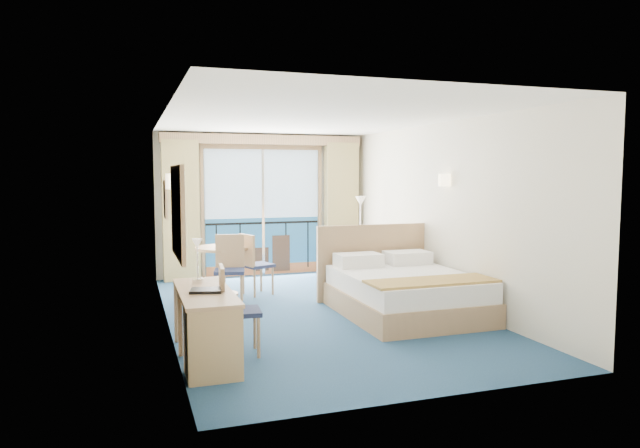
{
  "coord_description": "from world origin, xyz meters",
  "views": [
    {
      "loc": [
        -2.45,
        -7.47,
        1.93
      ],
      "look_at": [
        0.14,
        0.2,
        1.23
      ],
      "focal_mm": 32.0,
      "sensor_mm": 36.0,
      "label": 1
    }
  ],
  "objects": [
    {
      "name": "mirror",
      "position": [
        -1.97,
        -1.5,
        1.55
      ],
      "size": [
        0.05,
        1.25,
        0.95
      ],
      "color": "tan",
      "rests_on": "room_walls"
    },
    {
      "name": "wall_print",
      "position": [
        -1.97,
        0.45,
        1.6
      ],
      "size": [
        0.04,
        0.42,
        0.52
      ],
      "color": "tan",
      "rests_on": "room_walls"
    },
    {
      "name": "balcony_door",
      "position": [
        -0.01,
        3.22,
        1.14
      ],
      "size": [
        2.36,
        0.03,
        2.52
      ],
      "color": "navy",
      "rests_on": "room_walls"
    },
    {
      "name": "floor_lamp",
      "position": [
        1.6,
        2.2,
        1.16
      ],
      "size": [
        0.21,
        0.21,
        1.53
      ],
      "color": "silver",
      "rests_on": "ground"
    },
    {
      "name": "armchair",
      "position": [
        1.57,
        2.16,
        0.37
      ],
      "size": [
        0.88,
        0.9,
        0.73
      ],
      "primitive_type": "imported",
      "rotation": [
        0.0,
        0.0,
        3.27
      ],
      "color": "#41464F",
      "rests_on": "ground"
    },
    {
      "name": "curtain_right",
      "position": [
        1.55,
        3.07,
        1.28
      ],
      "size": [
        0.65,
        0.22,
        2.55
      ],
      "primitive_type": "cube",
      "color": "tan",
      "rests_on": "room_walls"
    },
    {
      "name": "desk_lamp",
      "position": [
        -1.74,
        -1.1,
        1.08
      ],
      "size": [
        0.12,
        0.12,
        0.47
      ],
      "color": "silver",
      "rests_on": "desk"
    },
    {
      "name": "sconce_left",
      "position": [
        -1.94,
        -0.6,
        1.85
      ],
      "size": [
        0.18,
        0.18,
        0.18
      ],
      "primitive_type": "cylinder",
      "color": "beige",
      "rests_on": "room_walls"
    },
    {
      "name": "desk",
      "position": [
        -1.72,
        -1.98,
        0.41
      ],
      "size": [
        0.54,
        1.56,
        0.73
      ],
      "color": "tan",
      "rests_on": "ground"
    },
    {
      "name": "room_walls",
      "position": [
        0.0,
        0.0,
        1.78
      ],
      "size": [
        4.04,
        6.54,
        2.72
      ],
      "color": "white",
      "rests_on": "ground"
    },
    {
      "name": "folder",
      "position": [
        -1.72,
        -1.65,
        0.75
      ],
      "size": [
        0.37,
        0.31,
        0.03
      ],
      "primitive_type": "cube",
      "rotation": [
        0.0,
        0.0,
        -0.23
      ],
      "color": "black",
      "rests_on": "desk"
    },
    {
      "name": "phone",
      "position": [
        1.78,
        1.08,
        0.64
      ],
      "size": [
        0.19,
        0.16,
        0.08
      ],
      "primitive_type": "cube",
      "rotation": [
        0.0,
        0.0,
        0.16
      ],
      "color": "silver",
      "rests_on": "nightstand"
    },
    {
      "name": "sconce_right",
      "position": [
        1.94,
        -0.15,
        1.85
      ],
      "size": [
        0.18,
        0.18,
        0.18
      ],
      "primitive_type": "cylinder",
      "color": "beige",
      "rests_on": "room_walls"
    },
    {
      "name": "table_chair_a",
      "position": [
        -0.58,
        1.42,
        0.56
      ],
      "size": [
        0.55,
        0.55,
        0.99
      ],
      "rotation": [
        0.0,
        0.0,
        1.92
      ],
      "color": "#1E2647",
      "rests_on": "ground"
    },
    {
      "name": "round_table",
      "position": [
        -1.04,
        1.57,
        0.59
      ],
      "size": [
        0.87,
        0.87,
        0.78
      ],
      "color": "tan",
      "rests_on": "ground"
    },
    {
      "name": "pelmet",
      "position": [
        0.0,
        3.1,
        2.58
      ],
      "size": [
        3.8,
        0.25,
        0.18
      ],
      "primitive_type": "cube",
      "color": "tan",
      "rests_on": "room_walls"
    },
    {
      "name": "floor",
      "position": [
        0.0,
        0.0,
        0.0
      ],
      "size": [
        6.5,
        6.5,
        0.0
      ],
      "primitive_type": "plane",
      "color": "navy",
      "rests_on": "ground"
    },
    {
      "name": "nightstand",
      "position": [
        1.75,
        1.08,
        0.3
      ],
      "size": [
        0.46,
        0.44,
        0.6
      ],
      "primitive_type": "cube",
      "color": "tan",
      "rests_on": "ground"
    },
    {
      "name": "table_chair_b",
      "position": [
        -1.02,
        1.02,
        0.58
      ],
      "size": [
        0.52,
        0.53,
        1.02
      ],
      "rotation": [
        0.0,
        0.0,
        -0.21
      ],
      "color": "#1E2647",
      "rests_on": "ground"
    },
    {
      "name": "bed",
      "position": [
        1.14,
        -0.46,
        0.32
      ],
      "size": [
        1.85,
        2.19,
        1.16
      ],
      "color": "tan",
      "rests_on": "ground"
    },
    {
      "name": "curtain_left",
      "position": [
        -1.55,
        3.07,
        1.28
      ],
      "size": [
        0.65,
        0.22,
        2.55
      ],
      "primitive_type": "cube",
      "color": "tan",
      "rests_on": "room_walls"
    },
    {
      "name": "desk_chair",
      "position": [
        -1.42,
        -1.51,
        0.55
      ],
      "size": [
        0.46,
        0.45,
        0.97
      ],
      "rotation": [
        0.0,
        0.0,
        1.48
      ],
      "color": "#1E2647",
      "rests_on": "ground"
    }
  ]
}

